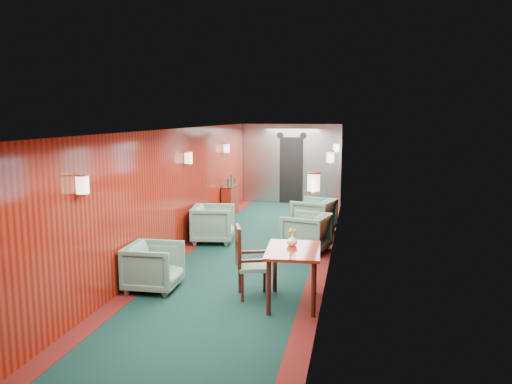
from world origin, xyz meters
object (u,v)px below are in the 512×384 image
credenza (230,200)px  armchair_right_near (306,232)px  dining_table (293,258)px  armchair_left_near (154,267)px  armchair_right_far (314,216)px  side_chair (247,259)px  armchair_left_far (213,224)px

credenza → armchair_right_near: bearing=-53.5°
dining_table → armchair_left_near: (-2.16, 0.15, -0.31)m
armchair_right_near → armchair_left_near: bearing=-22.8°
armchair_left_near → armchair_right_far: (2.08, 4.26, 0.03)m
dining_table → armchair_right_near: bearing=88.0°
dining_table → armchair_left_near: bearing=172.0°
armchair_left_near → armchair_right_near: (2.07, 2.63, 0.02)m
side_chair → dining_table: bearing=-29.1°
credenza → armchair_right_far: credenza is taller
armchair_right_far → credenza: bearing=-106.1°
side_chair → credenza: 6.09m
credenza → armchair_left_near: size_ratio=1.37×
credenza → armchair_right_near: 3.94m
side_chair → armchair_left_far: 3.32m
dining_table → armchair_right_far: 4.42m
armchair_right_far → armchair_left_near: bearing=-8.8°
dining_table → armchair_right_far: (-0.09, 4.41, -0.28)m
dining_table → side_chair: side_chair is taller
armchair_right_near → armchair_right_far: size_ratio=0.97×
credenza → armchair_left_far: (0.35, -2.82, -0.02)m
dining_table → credenza: 6.44m
dining_table → side_chair: size_ratio=1.04×
dining_table → armchair_left_far: 3.77m
side_chair → armchair_left_far: bearing=95.7°
armchair_left_near → armchair_right_far: 4.73m
armchair_left_far → armchair_right_near: 2.02m
armchair_left_far → armchair_right_far: armchair_right_far is taller
armchair_left_near → armchair_right_far: size_ratio=0.92×
armchair_right_near → credenza: bearing=-128.1°
credenza → armchair_right_near: size_ratio=1.30×
dining_table → armchair_left_far: dining_table is taller
armchair_left_near → dining_table: bearing=-95.6°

